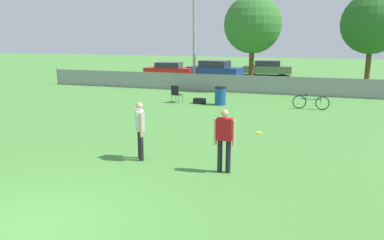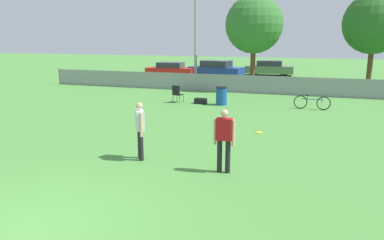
# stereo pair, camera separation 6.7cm
# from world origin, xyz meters

# --- Properties ---
(ground_plane) EXTENTS (120.00, 120.00, 0.00)m
(ground_plane) POSITION_xyz_m (0.00, 0.00, 0.00)
(ground_plane) COLOR #4C8C3D
(fence_backline) EXTENTS (26.81, 0.07, 1.21)m
(fence_backline) POSITION_xyz_m (0.00, 18.00, 0.55)
(fence_backline) COLOR gray
(fence_backline) RESTS_ON ground_plane
(light_pole) EXTENTS (0.90, 0.36, 7.49)m
(light_pole) POSITION_xyz_m (-3.16, 19.16, 4.49)
(light_pole) COLOR #9E9EA3
(light_pole) RESTS_ON ground_plane
(tree_near_pole) EXTENTS (3.67, 3.67, 6.02)m
(tree_near_pole) POSITION_xyz_m (0.63, 19.54, 4.17)
(tree_near_pole) COLOR brown
(tree_near_pole) RESTS_ON ground_plane
(tree_far_right) EXTENTS (3.80, 3.80, 6.13)m
(tree_far_right) POSITION_xyz_m (7.78, 21.41, 4.22)
(tree_far_right) COLOR brown
(tree_far_right) RESTS_ON ground_plane
(player_receiver_white) EXTENTS (0.41, 0.47, 1.64)m
(player_receiver_white) POSITION_xyz_m (0.16, 4.20, 0.94)
(player_receiver_white) COLOR black
(player_receiver_white) RESTS_ON ground_plane
(player_thrower_red) EXTENTS (0.55, 0.23, 1.64)m
(player_thrower_red) POSITION_xyz_m (2.64, 3.95, 0.94)
(player_thrower_red) COLOR black
(player_thrower_red) RESTS_ON ground_plane
(frisbee_disc) EXTENTS (0.25, 0.25, 0.03)m
(frisbee_disc) POSITION_xyz_m (2.88, 8.29, 0.01)
(frisbee_disc) COLOR yellow
(frisbee_disc) RESTS_ON ground_plane
(folding_chair_sideline) EXTENTS (0.53, 0.53, 0.92)m
(folding_chair_sideline) POSITION_xyz_m (-2.26, 13.34, 0.51)
(folding_chair_sideline) COLOR #333338
(folding_chair_sideline) RESTS_ON ground_plane
(bicycle_sideline) EXTENTS (1.71, 0.44, 0.69)m
(bicycle_sideline) POSITION_xyz_m (4.55, 13.66, 0.34)
(bicycle_sideline) COLOR black
(bicycle_sideline) RESTS_ON ground_plane
(trash_bin) EXTENTS (0.59, 0.59, 0.95)m
(trash_bin) POSITION_xyz_m (0.13, 13.43, 0.48)
(trash_bin) COLOR #194C99
(trash_bin) RESTS_ON ground_plane
(gear_bag_sideline) EXTENTS (0.62, 0.34, 0.30)m
(gear_bag_sideline) POSITION_xyz_m (-0.98, 13.42, 0.14)
(gear_bag_sideline) COLOR black
(gear_bag_sideline) RESTS_ON ground_plane
(parked_car_red) EXTENTS (4.19, 2.01, 1.28)m
(parked_car_red) POSITION_xyz_m (-7.46, 25.23, 0.64)
(parked_car_red) COLOR black
(parked_car_red) RESTS_ON ground_plane
(parked_car_blue) EXTENTS (4.80, 2.44, 1.45)m
(parked_car_blue) POSITION_xyz_m (-3.60, 26.05, 0.70)
(parked_car_blue) COLOR black
(parked_car_blue) RESTS_ON ground_plane
(parked_car_olive) EXTENTS (4.32, 1.98, 1.33)m
(parked_car_olive) POSITION_xyz_m (0.45, 29.55, 0.66)
(parked_car_olive) COLOR black
(parked_car_olive) RESTS_ON ground_plane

